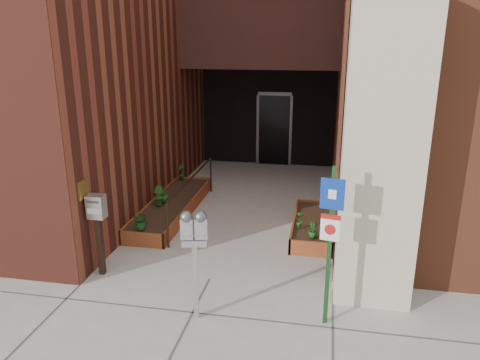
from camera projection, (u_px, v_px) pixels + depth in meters
The scene contains 14 objects.
ground at pixel (209, 279), 7.71m from camera, with size 80.00×80.00×0.00m, color #9E9991.
planter_left at pixel (172, 207), 10.47m from camera, with size 0.90×3.60×0.30m.
planter_right at pixel (313, 226), 9.45m from camera, with size 0.80×2.20×0.30m.
handrail at pixel (192, 183), 10.15m from camera, with size 0.04×3.34×0.90m.
parking_meter at pixel (194, 236), 6.29m from camera, with size 0.38×0.21×1.62m.
sign_post at pixel (330, 231), 6.11m from camera, with size 0.31×0.10×2.28m.
payment_dropbox at pixel (97, 218), 7.57m from camera, with size 0.28×0.22×1.40m.
shrub_left_a at pixel (141, 220), 8.88m from camera, with size 0.32×0.32×0.36m, color #16501B.
shrub_left_b at pixel (158, 196), 10.11m from camera, with size 0.22×0.22×0.41m, color #255618.
shrub_left_c at pixel (163, 193), 10.31m from camera, with size 0.21×0.21×0.38m, color #1B5F1E.
shrub_left_d at pixel (181, 171), 11.91m from camera, with size 0.21×0.21×0.40m, color #1D5819.
shrub_right_a at pixel (313, 230), 8.50m from camera, with size 0.17×0.17×0.30m, color #194E16.
shrub_right_b at pixel (300, 219), 8.95m from camera, with size 0.17×0.17×0.33m, color #1C631E.
shrub_right_c at pixel (327, 196), 10.14m from camera, with size 0.33×0.33×0.36m, color #1F5C1A.
Camera 1 is at (1.77, -6.64, 3.88)m, focal length 35.00 mm.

